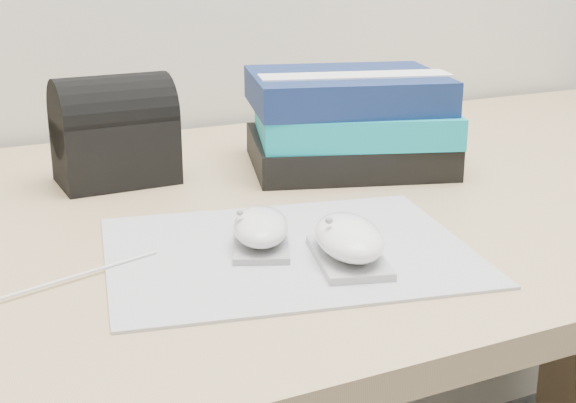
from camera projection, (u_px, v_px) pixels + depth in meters
name	position (u px, v px, depth m)	size (l,w,h in m)	color
desk	(304.00, 340.00, 1.11)	(1.60, 0.80, 0.73)	tan
mousepad	(288.00, 251.00, 0.79)	(0.35, 0.27, 0.00)	#93929A
mouse_rear	(261.00, 230.00, 0.79)	(0.09, 0.11, 0.04)	#959598
mouse_front	(349.00, 241.00, 0.75)	(0.09, 0.12, 0.05)	#A5A5A8
usb_cable	(47.00, 285.00, 0.70)	(0.00, 0.00, 0.23)	white
book_stack	(349.00, 121.00, 1.08)	(0.31, 0.28, 0.13)	black
pouch	(114.00, 131.00, 1.00)	(0.14, 0.10, 0.14)	black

